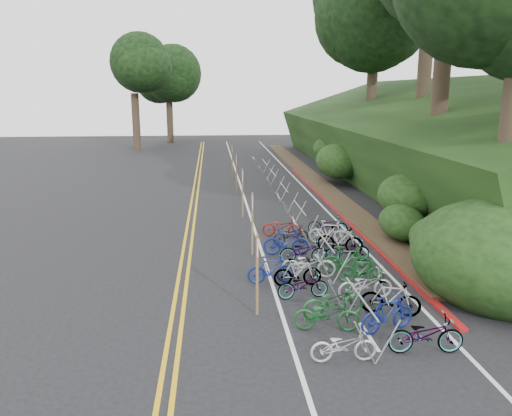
# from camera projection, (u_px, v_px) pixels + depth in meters

# --- Properties ---
(ground) EXTENTS (120.00, 120.00, 0.00)m
(ground) POSITION_uv_depth(u_px,v_px,m) (246.00, 309.00, 14.75)
(ground) COLOR black
(ground) RESTS_ON ground
(road_markings) EXTENTS (7.47, 80.00, 0.01)m
(road_markings) POSITION_uv_depth(u_px,v_px,m) (245.00, 222.00, 24.60)
(road_markings) COLOR gold
(road_markings) RESTS_ON ground
(red_curb) EXTENTS (0.25, 28.00, 0.10)m
(red_curb) POSITION_uv_depth(u_px,v_px,m) (336.00, 210.00, 26.87)
(red_curb) COLOR maroon
(red_curb) RESTS_ON ground
(embankment) EXTENTS (14.30, 48.14, 9.11)m
(embankment) POSITION_uv_depth(u_px,v_px,m) (417.00, 147.00, 33.75)
(embankment) COLOR black
(embankment) RESTS_ON ground
(bike_rack_front) EXTENTS (1.13, 2.79, 1.15)m
(bike_rack_front) POSITION_uv_depth(u_px,v_px,m) (361.00, 309.00, 12.81)
(bike_rack_front) COLOR #95979C
(bike_rack_front) RESTS_ON ground
(bike_racks_rest) EXTENTS (1.14, 23.00, 1.17)m
(bike_racks_rest) POSITION_uv_depth(u_px,v_px,m) (284.00, 192.00, 27.42)
(bike_racks_rest) COLOR #95979C
(bike_racks_rest) RESTS_ON ground
(signpost_near) EXTENTS (0.08, 0.40, 2.40)m
(signpost_near) POSITION_uv_depth(u_px,v_px,m) (257.00, 270.00, 14.06)
(signpost_near) COLOR brown
(signpost_near) RESTS_ON ground
(signposts_rest) EXTENTS (0.08, 18.40, 2.50)m
(signposts_rest) POSITION_uv_depth(u_px,v_px,m) (239.00, 180.00, 28.05)
(signposts_rest) COLOR brown
(signposts_rest) RESTS_ON ground
(bike_front) EXTENTS (0.50, 1.61, 0.96)m
(bike_front) POSITION_uv_depth(u_px,v_px,m) (271.00, 270.00, 16.62)
(bike_front) COLOR navy
(bike_front) RESTS_ON ground
(bike_valet) EXTENTS (3.30, 12.33, 1.09)m
(bike_valet) POSITION_uv_depth(u_px,v_px,m) (331.00, 266.00, 16.97)
(bike_valet) COLOR beige
(bike_valet) RESTS_ON ground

